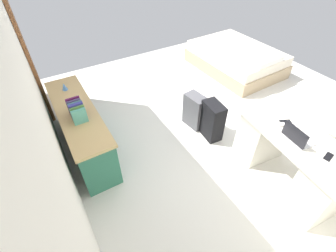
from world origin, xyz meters
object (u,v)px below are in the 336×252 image
at_px(office_chair, 323,122).
at_px(cell_phone_near_laptop, 328,157).
at_px(credenza, 82,129).
at_px(desk, 290,158).
at_px(bed, 236,59).
at_px(suitcase_black, 212,121).
at_px(computer_mouse, 282,124).
at_px(laptop, 297,137).
at_px(suitcase_spare_grey, 195,111).
at_px(cell_phone_by_mouse, 285,122).
at_px(figurine_small, 64,87).

bearing_deg(office_chair, cell_phone_near_laptop, 119.31).
bearing_deg(credenza, desk, -132.40).
xyz_separation_m(desk, credenza, (1.89, 2.07, -0.03)).
bearing_deg(credenza, bed, -79.22).
bearing_deg(suitcase_black, cell_phone_near_laptop, -162.72).
bearing_deg(suitcase_black, computer_mouse, -156.20).
bearing_deg(bed, computer_mouse, 146.42).
bearing_deg(laptop, suitcase_black, 11.01).
bearing_deg(bed, office_chair, 166.30).
height_order(suitcase_spare_grey, cell_phone_by_mouse, cell_phone_by_mouse).
distance_m(office_chair, credenza, 3.46).
distance_m(credenza, suitcase_spare_grey, 1.75).
distance_m(office_chair, suitcase_spare_grey, 1.85).
height_order(office_chair, laptop, laptop).
bearing_deg(cell_phone_near_laptop, office_chair, -73.40).
relative_size(laptop, cell_phone_near_laptop, 2.44).
distance_m(computer_mouse, cell_phone_near_laptop, 0.60).
xyz_separation_m(credenza, suitcase_spare_grey, (-0.40, -1.70, -0.08)).
height_order(suitcase_spare_grey, cell_phone_near_laptop, cell_phone_near_laptop).
distance_m(office_chair, laptop, 1.11).
distance_m(suitcase_spare_grey, cell_phone_by_mouse, 1.38).
distance_m(credenza, computer_mouse, 2.65).
height_order(suitcase_black, cell_phone_near_laptop, cell_phone_near_laptop).
bearing_deg(office_chair, cell_phone_by_mouse, 84.58).
height_order(office_chair, computer_mouse, office_chair).
xyz_separation_m(desk, cell_phone_near_laptop, (-0.34, 0.00, 0.36)).
xyz_separation_m(suitcase_black, laptop, (-1.13, -0.22, 0.50)).
distance_m(suitcase_spare_grey, figurine_small, 2.01).
relative_size(office_chair, figurine_small, 8.55).
height_order(desk, suitcase_black, desk).
height_order(computer_mouse, figurine_small, figurine_small).
bearing_deg(bed, figurine_small, 92.20).
xyz_separation_m(laptop, cell_phone_by_mouse, (0.27, -0.16, -0.04)).
distance_m(suitcase_black, figurine_small, 2.24).
bearing_deg(figurine_small, desk, -139.62).
relative_size(laptop, figurine_small, 3.02).
xyz_separation_m(bed, suitcase_spare_grey, (-1.08, 1.89, 0.04)).
xyz_separation_m(laptop, computer_mouse, (0.25, -0.07, -0.03)).
height_order(desk, office_chair, office_chair).
bearing_deg(credenza, suitcase_spare_grey, -103.21).
xyz_separation_m(suitcase_black, figurine_small, (1.30, 1.77, 0.47)).
height_order(desk, suitcase_spare_grey, desk).
relative_size(credenza, cell_phone_near_laptop, 13.24).
relative_size(credenza, computer_mouse, 18.00).
height_order(credenza, suitcase_spare_grey, credenza).
bearing_deg(desk, suitcase_black, 15.03).
bearing_deg(cell_phone_near_laptop, figurine_small, 24.05).
relative_size(credenza, cell_phone_by_mouse, 13.24).
height_order(desk, credenza, desk).
xyz_separation_m(bed, suitcase_black, (-1.44, 1.83, 0.06)).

